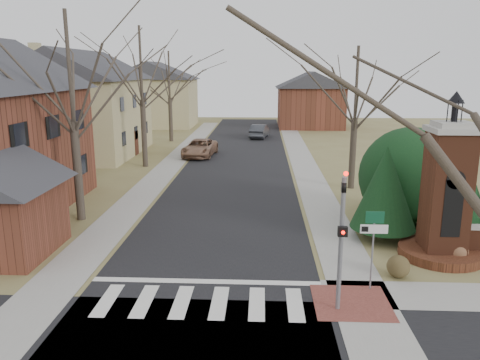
# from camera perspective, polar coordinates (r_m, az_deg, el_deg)

# --- Properties ---
(ground) EXTENTS (120.00, 120.00, 0.00)m
(ground) POSITION_cam_1_polar(r_m,az_deg,el_deg) (14.74, -5.27, -16.12)
(ground) COLOR olive
(ground) RESTS_ON ground
(main_street) EXTENTS (8.00, 70.00, 0.01)m
(main_street) POSITION_cam_1_polar(r_m,az_deg,el_deg) (35.50, -0.41, 1.58)
(main_street) COLOR black
(main_street) RESTS_ON ground
(crosswalk_zone) EXTENTS (8.00, 2.20, 0.02)m
(crosswalk_zone) POSITION_cam_1_polar(r_m,az_deg,el_deg) (15.43, -4.85, -14.64)
(crosswalk_zone) COLOR silver
(crosswalk_zone) RESTS_ON ground
(stop_bar) EXTENTS (8.00, 0.35, 0.02)m
(stop_bar) POSITION_cam_1_polar(r_m,az_deg,el_deg) (16.76, -4.17, -12.24)
(stop_bar) COLOR silver
(stop_bar) RESTS_ON ground
(sidewalk_right_main) EXTENTS (2.00, 60.00, 0.02)m
(sidewalk_right_main) POSITION_cam_1_polar(r_m,az_deg,el_deg) (35.60, 7.98, 1.49)
(sidewalk_right_main) COLOR gray
(sidewalk_right_main) RESTS_ON ground
(sidewalk_left) EXTENTS (2.00, 60.00, 0.02)m
(sidewalk_left) POSITION_cam_1_polar(r_m,az_deg,el_deg) (36.15, -8.67, 1.65)
(sidewalk_left) COLOR gray
(sidewalk_left) RESTS_ON ground
(curb_apron) EXTENTS (2.40, 2.40, 0.02)m
(curb_apron) POSITION_cam_1_polar(r_m,az_deg,el_deg) (15.76, 13.42, -14.34)
(curb_apron) COLOR brown
(curb_apron) RESTS_ON ground
(traffic_signal_pole) EXTENTS (0.28, 0.41, 4.50)m
(traffic_signal_pole) POSITION_cam_1_polar(r_m,az_deg,el_deg) (14.27, 12.30, -6.00)
(traffic_signal_pole) COLOR slate
(traffic_signal_pole) RESTS_ON ground
(sign_post) EXTENTS (0.90, 0.07, 2.75)m
(sign_post) POSITION_cam_1_polar(r_m,az_deg,el_deg) (16.04, 15.96, -6.44)
(sign_post) COLOR slate
(sign_post) RESTS_ON ground
(brick_gate_monument) EXTENTS (3.20, 3.20, 6.47)m
(brick_gate_monument) POSITION_cam_1_polar(r_m,az_deg,el_deg) (19.73, 23.72, -2.72)
(brick_gate_monument) COLOR brown
(brick_gate_monument) RESTS_ON ground
(house_stucco_left) EXTENTS (9.80, 12.80, 9.28)m
(house_stucco_left) POSITION_cam_1_polar(r_m,az_deg,el_deg) (42.67, -18.70, 9.09)
(house_stucco_left) COLOR tan
(house_stucco_left) RESTS_ON ground
(house_distant_left) EXTENTS (10.80, 8.80, 8.53)m
(house_distant_left) POSITION_cam_1_polar(r_m,az_deg,el_deg) (62.34, -10.34, 10.38)
(house_distant_left) COLOR tan
(house_distant_left) RESTS_ON ground
(house_distant_right) EXTENTS (8.80, 8.80, 7.30)m
(house_distant_right) POSITION_cam_1_polar(r_m,az_deg,el_deg) (61.11, 8.57, 9.82)
(house_distant_right) COLOR brown
(house_distant_right) RESTS_ON ground
(evergreen_near) EXTENTS (2.80, 2.80, 4.10)m
(evergreen_near) POSITION_cam_1_polar(r_m,az_deg,el_deg) (20.99, 17.26, -0.88)
(evergreen_near) COLOR #473D33
(evergreen_near) RESTS_ON ground
(evergreen_mid) EXTENTS (3.40, 3.40, 4.70)m
(evergreen_mid) POSITION_cam_1_polar(r_m,az_deg,el_deg) (23.07, 24.53, 0.52)
(evergreen_mid) COLOR #473D33
(evergreen_mid) RESTS_ON ground
(evergreen_mass) EXTENTS (4.80, 4.80, 4.80)m
(evergreen_mass) POSITION_cam_1_polar(r_m,az_deg,el_deg) (23.80, 20.00, 0.80)
(evergreen_mass) COLOR black
(evergreen_mass) RESTS_ON ground
(bare_tree_0) EXTENTS (8.05, 8.05, 11.15)m
(bare_tree_0) POSITION_cam_1_polar(r_m,az_deg,el_deg) (23.46, -20.18, 13.67)
(bare_tree_0) COLOR #473D33
(bare_tree_0) RESTS_ON ground
(bare_tree_1) EXTENTS (8.40, 8.40, 11.64)m
(bare_tree_1) POSITION_cam_1_polar(r_m,az_deg,el_deg) (35.84, -12.04, 14.32)
(bare_tree_1) COLOR #473D33
(bare_tree_1) RESTS_ON ground
(bare_tree_2) EXTENTS (7.35, 7.35, 10.19)m
(bare_tree_2) POSITION_cam_1_polar(r_m,az_deg,el_deg) (48.62, -8.65, 12.94)
(bare_tree_2) COLOR #473D33
(bare_tree_2) RESTS_ON ground
(bare_tree_3) EXTENTS (7.00, 7.00, 9.70)m
(bare_tree_3) POSITION_cam_1_polar(r_m,az_deg,el_deg) (29.25, 14.06, 11.88)
(bare_tree_3) COLOR #473D33
(bare_tree_3) RESTS_ON ground
(pickup_truck) EXTENTS (2.83, 5.36, 1.44)m
(pickup_truck) POSITION_cam_1_polar(r_m,az_deg,el_deg) (40.08, -4.93, 3.92)
(pickup_truck) COLOR #92694F
(pickup_truck) RESTS_ON ground
(distant_car) EXTENTS (2.23, 4.64, 1.47)m
(distant_car) POSITION_cam_1_polar(r_m,az_deg,el_deg) (50.89, 2.37, 5.98)
(distant_car) COLOR #36393E
(distant_car) RESTS_ON ground
(dry_shrub_left) EXTENTS (0.81, 0.81, 0.81)m
(dry_shrub_left) POSITION_cam_1_polar(r_m,az_deg,el_deg) (17.81, 18.74, -9.96)
(dry_shrub_left) COLOR #4E4124
(dry_shrub_left) RESTS_ON ground
(dry_shrub_right) EXTENTS (0.87, 0.87, 0.87)m
(dry_shrub_right) POSITION_cam_1_polar(r_m,az_deg,el_deg) (20.06, 24.88, -7.77)
(dry_shrub_right) COLOR brown
(dry_shrub_right) RESTS_ON ground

